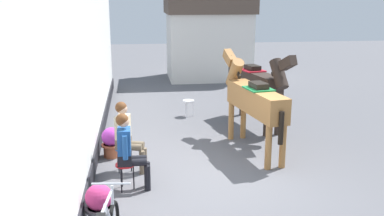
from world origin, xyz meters
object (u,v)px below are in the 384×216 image
Objects in this scene: seated_visitor_far at (126,133)px; saddled_horse_far at (256,82)px; spare_stool_white at (189,102)px; flower_planter_near at (99,204)px; flower_planter_far at (111,142)px; saddled_horse_near at (253,99)px; seated_visitor_near at (128,148)px.

seated_visitor_far is 0.47× the size of saddled_horse_far.
saddled_horse_far reaches higher than spare_stool_white.
flower_planter_far is (0.04, 2.84, 0.00)m from flower_planter_near.
saddled_horse_near reaches higher than flower_planter_far.
saddled_horse_far reaches higher than flower_planter_far.
flower_planter_far reaches higher than spare_stool_white.
seated_visitor_near is at bearing -147.61° from saddled_horse_near.
flower_planter_far is (-0.39, 1.67, -0.44)m from seated_visitor_near.
seated_visitor_far is 1.01m from flower_planter_far.
flower_planter_far is (-3.04, -0.02, -0.82)m from saddled_horse_near.
seated_visitor_near is 0.47× the size of saddled_horse_near.
flower_planter_far is at bearing 103.02° from seated_visitor_near.
saddled_horse_far is 5.96m from flower_planter_near.
seated_visitor_near is 1.33m from flower_planter_near.
flower_planter_near is (-3.09, -2.86, -0.82)m from saddled_horse_near.
seated_visitor_far reaches higher than flower_planter_far.
seated_visitor_near is at bearing -132.86° from saddled_horse_far.
saddled_horse_far is (3.21, 3.46, 0.38)m from seated_visitor_near.
flower_planter_far is at bearing 89.15° from flower_planter_near.
flower_planter_far is (-3.60, -1.79, -0.82)m from saddled_horse_far.
flower_planter_near is 6.15m from spare_stool_white.
saddled_horse_near is 4.65× the size of flower_planter_near.
flower_planter_near reaches higher than spare_stool_white.
flower_planter_near is 1.00× the size of flower_planter_far.
seated_visitor_far is 2.86m from saddled_horse_near.
seated_visitor_near reaches higher than flower_planter_far.
seated_visitor_far is 4.21m from saddled_horse_far.
flower_planter_far is at bearing -124.00° from spare_stool_white.
seated_visitor_far is 4.16m from spare_stool_white.
seated_visitor_near and seated_visitor_far have the same top height.
seated_visitor_near is at bearing -86.92° from seated_visitor_far.
saddled_horse_far is at bearing 47.14° from seated_visitor_near.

